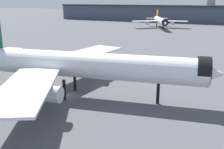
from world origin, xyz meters
TOP-DOWN VIEW (x-y plane):
  - ground at (0.00, 0.00)m, footprint 900.00×900.00m
  - airliner_near_gate at (2.89, 1.54)m, footprint 61.44×55.56m
  - airliner_far_taxiway at (-13.42, 147.97)m, footprint 39.97×44.69m
  - terminal_building at (-31.97, 208.49)m, footprint 200.02×25.48m
  - baggage_cart_trailing at (17.07, 36.58)m, footprint 2.85×2.69m
  - traffic_cone_near_nose at (-19.80, 27.28)m, footprint 0.63×0.63m
  - traffic_cone_wingtip at (27.94, 29.90)m, footprint 0.48×0.48m

SIDE VIEW (x-z plane):
  - ground at x=0.00m, z-range 0.00..0.00m
  - traffic_cone_wingtip at x=27.94m, z-range 0.00..0.59m
  - traffic_cone_near_nose at x=-19.80m, z-range 0.00..0.78m
  - baggage_cart_trailing at x=17.07m, z-range 0.07..1.89m
  - airliner_far_taxiway at x=-13.42m, z-range -0.77..12.10m
  - airliner_near_gate at x=2.89m, z-range -0.99..15.59m
  - terminal_building at x=-31.97m, z-range -7.29..23.48m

